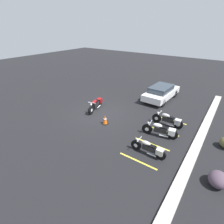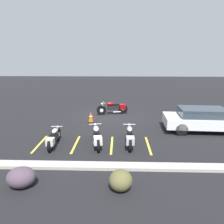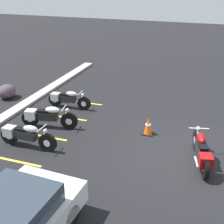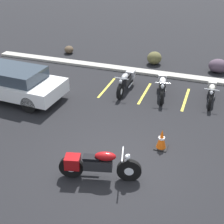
{
  "view_description": "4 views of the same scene",
  "coord_description": "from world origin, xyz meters",
  "px_view_note": "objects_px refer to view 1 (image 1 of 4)",
  "views": [
    {
      "loc": [
        9.3,
        7.8,
        6.2
      ],
      "look_at": [
        0.73,
        1.69,
        0.87
      ],
      "focal_mm": 28.0,
      "sensor_mm": 36.0,
      "label": 1
    },
    {
      "loc": [
        -0.7,
        14.45,
        4.05
      ],
      "look_at": [
        -0.3,
        2.2,
        0.88
      ],
      "focal_mm": 35.0,
      "sensor_mm": 36.0,
      "label": 2
    },
    {
      "loc": [
        -8.86,
        -0.77,
        5.36
      ],
      "look_at": [
        0.41,
        2.5,
        0.97
      ],
      "focal_mm": 50.0,
      "sensor_mm": 36.0,
      "label": 3
    },
    {
      "loc": [
        2.25,
        -6.67,
        5.83
      ],
      "look_at": [
        -0.7,
        1.7,
        0.77
      ],
      "focal_mm": 50.0,
      "sensor_mm": 36.0,
      "label": 4
    }
  ],
  "objects_px": {
    "motorcycle_maroon_featured": "(96,104)",
    "landscape_rock_1": "(218,179)",
    "parked_bike_2": "(150,148)",
    "parked_bike_0": "(169,120)",
    "traffic_cone": "(105,120)",
    "parked_bike_1": "(161,130)",
    "car_white": "(161,92)"
  },
  "relations": [
    {
      "from": "motorcycle_maroon_featured",
      "to": "traffic_cone",
      "type": "bearing_deg",
      "value": 40.13
    },
    {
      "from": "motorcycle_maroon_featured",
      "to": "car_white",
      "type": "bearing_deg",
      "value": 131.16
    },
    {
      "from": "motorcycle_maroon_featured",
      "to": "traffic_cone",
      "type": "relative_size",
      "value": 3.3
    },
    {
      "from": "parked_bike_1",
      "to": "car_white",
      "type": "relative_size",
      "value": 0.49
    },
    {
      "from": "landscape_rock_1",
      "to": "traffic_cone",
      "type": "relative_size",
      "value": 1.35
    },
    {
      "from": "car_white",
      "to": "parked_bike_0",
      "type": "bearing_deg",
      "value": -149.46
    },
    {
      "from": "parked_bike_0",
      "to": "parked_bike_2",
      "type": "bearing_deg",
      "value": 93.72
    },
    {
      "from": "parked_bike_1",
      "to": "car_white",
      "type": "distance_m",
      "value": 6.11
    },
    {
      "from": "parked_bike_1",
      "to": "parked_bike_0",
      "type": "bearing_deg",
      "value": -98.09
    },
    {
      "from": "parked_bike_0",
      "to": "parked_bike_1",
      "type": "relative_size",
      "value": 0.98
    },
    {
      "from": "parked_bike_1",
      "to": "traffic_cone",
      "type": "xyz_separation_m",
      "value": [
        0.75,
        -3.73,
        -0.14
      ]
    },
    {
      "from": "motorcycle_maroon_featured",
      "to": "parked_bike_0",
      "type": "bearing_deg",
      "value": 84.33
    },
    {
      "from": "motorcycle_maroon_featured",
      "to": "landscape_rock_1",
      "type": "xyz_separation_m",
      "value": [
        2.72,
        9.02,
        -0.15
      ]
    },
    {
      "from": "parked_bike_2",
      "to": "car_white",
      "type": "distance_m",
      "value": 8.0
    },
    {
      "from": "car_white",
      "to": "landscape_rock_1",
      "type": "relative_size",
      "value": 4.84
    },
    {
      "from": "landscape_rock_1",
      "to": "traffic_cone",
      "type": "xyz_separation_m",
      "value": [
        -1.32,
        -7.05,
        -0.01
      ]
    },
    {
      "from": "parked_bike_0",
      "to": "traffic_cone",
      "type": "distance_m",
      "value": 4.3
    },
    {
      "from": "parked_bike_2",
      "to": "car_white",
      "type": "relative_size",
      "value": 0.45
    },
    {
      "from": "motorcycle_maroon_featured",
      "to": "landscape_rock_1",
      "type": "height_order",
      "value": "motorcycle_maroon_featured"
    },
    {
      "from": "parked_bike_2",
      "to": "landscape_rock_1",
      "type": "xyz_separation_m",
      "value": [
        0.11,
        3.18,
        -0.09
      ]
    },
    {
      "from": "parked_bike_0",
      "to": "parked_bike_2",
      "type": "xyz_separation_m",
      "value": [
        3.48,
        0.21,
        -0.03
      ]
    },
    {
      "from": "parked_bike_1",
      "to": "parked_bike_2",
      "type": "xyz_separation_m",
      "value": [
        1.96,
        0.14,
        -0.04
      ]
    },
    {
      "from": "parked_bike_2",
      "to": "parked_bike_0",
      "type": "bearing_deg",
      "value": -87.66
    },
    {
      "from": "motorcycle_maroon_featured",
      "to": "parked_bike_0",
      "type": "xyz_separation_m",
      "value": [
        -0.86,
        5.63,
        -0.03
      ]
    },
    {
      "from": "landscape_rock_1",
      "to": "car_white",
      "type": "bearing_deg",
      "value": -144.19
    },
    {
      "from": "parked_bike_0",
      "to": "parked_bike_2",
      "type": "height_order",
      "value": "parked_bike_0"
    },
    {
      "from": "car_white",
      "to": "landscape_rock_1",
      "type": "xyz_separation_m",
      "value": [
        7.74,
        5.58,
        -0.36
      ]
    },
    {
      "from": "motorcycle_maroon_featured",
      "to": "parked_bike_2",
      "type": "relative_size",
      "value": 1.12
    },
    {
      "from": "motorcycle_maroon_featured",
      "to": "parked_bike_1",
      "type": "xyz_separation_m",
      "value": [
        0.66,
        5.7,
        -0.02
      ]
    },
    {
      "from": "motorcycle_maroon_featured",
      "to": "parked_bike_1",
      "type": "height_order",
      "value": "motorcycle_maroon_featured"
    },
    {
      "from": "parked_bike_1",
      "to": "landscape_rock_1",
      "type": "relative_size",
      "value": 2.38
    },
    {
      "from": "parked_bike_2",
      "to": "landscape_rock_1",
      "type": "height_order",
      "value": "parked_bike_2"
    }
  ]
}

